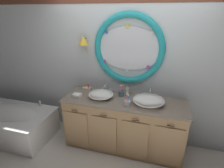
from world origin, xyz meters
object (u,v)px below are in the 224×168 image
object	(u,v)px
toothbrush_holder_left	(121,93)
toiletry_basket	(87,89)
toothbrush_holder_right	(127,103)
sink_basin_left	(101,94)
bathtub	(10,121)
soap_dispenser	(127,91)
folded_hand_towel	(77,95)
sink_basin_right	(149,100)

from	to	relation	value
toothbrush_holder_left	toiletry_basket	bearing A→B (deg)	175.84
toothbrush_holder_right	sink_basin_left	bearing A→B (deg)	163.13
toothbrush_holder_left	toothbrush_holder_right	bearing A→B (deg)	-61.32
bathtub	soap_dispenser	bearing A→B (deg)	14.44
sink_basin_left	toiletry_basket	distance (m)	0.40
bathtub	toiletry_basket	world-z (taller)	toiletry_basket
sink_basin_left	toothbrush_holder_left	world-z (taller)	toothbrush_holder_left
bathtub	folded_hand_towel	xyz separation A→B (m)	(1.28, 0.22, 0.59)
sink_basin_right	folded_hand_towel	distance (m)	1.15
soap_dispenser	folded_hand_towel	world-z (taller)	soap_dispenser
sink_basin_left	toothbrush_holder_right	bearing A→B (deg)	-16.87
toothbrush_holder_left	folded_hand_towel	distance (m)	0.73
sink_basin_right	toothbrush_holder_left	world-z (taller)	toothbrush_holder_left
toiletry_basket	toothbrush_holder_left	bearing A→B (deg)	-4.16
soap_dispenser	toiletry_basket	distance (m)	0.71
sink_basin_left	toiletry_basket	world-z (taller)	same
sink_basin_right	toothbrush_holder_right	xyz separation A→B (m)	(-0.29, -0.14, -0.01)
toothbrush_holder_right	soap_dispenser	world-z (taller)	toothbrush_holder_right
toiletry_basket	sink_basin_right	bearing A→B (deg)	-10.70
soap_dispenser	folded_hand_towel	distance (m)	0.83
toothbrush_holder_left	toiletry_basket	world-z (taller)	toothbrush_holder_left
toothbrush_holder_left	toiletry_basket	distance (m)	0.64
sink_basin_right	soap_dispenser	distance (m)	0.45
sink_basin_right	toiletry_basket	bearing A→B (deg)	169.30
soap_dispenser	toiletry_basket	world-z (taller)	soap_dispenser
sink_basin_right	toothbrush_holder_left	size ratio (longest dim) A/B	2.22
sink_basin_right	folded_hand_towel	xyz separation A→B (m)	(-1.15, -0.06, -0.04)
bathtub	sink_basin_right	world-z (taller)	sink_basin_right
sink_basin_right	soap_dispenser	xyz separation A→B (m)	(-0.38, 0.24, -0.00)
soap_dispenser	toiletry_basket	bearing A→B (deg)	-176.99
bathtub	toiletry_basket	distance (m)	1.55
bathtub	sink_basin_left	bearing A→B (deg)	9.65
bathtub	toothbrush_holder_left	bearing A→B (deg)	12.70
soap_dispenser	toiletry_basket	xyz separation A→B (m)	(-0.71, -0.04, -0.03)
toothbrush_holder_left	soap_dispenser	world-z (taller)	toothbrush_holder_left
sink_basin_right	soap_dispenser	bearing A→B (deg)	147.23
sink_basin_left	folded_hand_towel	bearing A→B (deg)	-170.94
bathtub	toothbrush_holder_right	bearing A→B (deg)	3.90
sink_basin_left	toothbrush_holder_left	bearing A→B (deg)	28.33
bathtub	toothbrush_holder_left	distance (m)	2.12
toothbrush_holder_right	folded_hand_towel	size ratio (longest dim) A/B	1.53
bathtub	folded_hand_towel	bearing A→B (deg)	9.83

